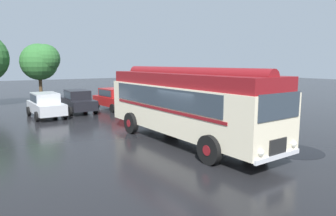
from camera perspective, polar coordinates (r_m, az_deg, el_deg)
ground_plane at (r=13.40m, az=4.70°, el=-7.37°), size 120.00×120.00×0.00m
vintage_bus at (r=13.92m, az=3.27°, el=1.22°), size 3.30×10.25×3.49m
car_near_left at (r=22.02m, az=-22.25°, el=0.56°), size 2.15×4.29×1.66m
car_mid_left at (r=23.45m, az=-16.77°, el=1.29°), size 1.97×4.20×1.66m
car_mid_right at (r=24.27m, az=-10.26°, el=1.76°), size 2.40×4.40×1.66m
tree_centre at (r=29.21m, az=-23.02°, el=8.25°), size 3.36×3.29×5.38m
puddle_patch at (r=13.76m, az=22.89°, el=-7.58°), size 2.35×2.35×0.01m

